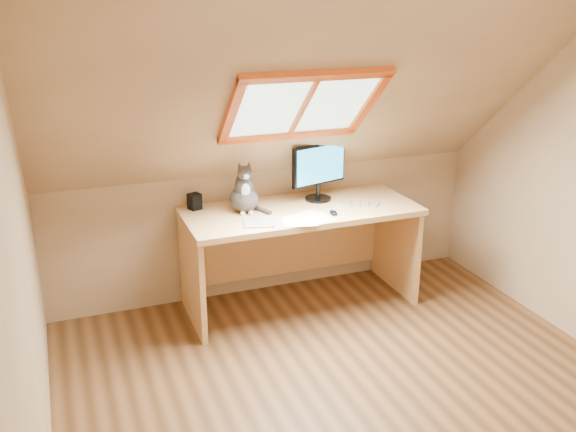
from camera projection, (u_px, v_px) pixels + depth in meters
name	position (u px, v px, depth m)	size (l,w,h in m)	color
ground	(366.00, 408.00, 3.79)	(3.50, 3.50, 0.00)	brown
room_shell	(386.00, 180.00, 3.23)	(3.52, 3.52, 2.41)	tan
desk	(297.00, 234.00, 4.93)	(1.75, 0.76, 0.80)	#DDB269
monitor	(319.00, 168.00, 4.88)	(0.47, 0.20, 0.44)	black
cat	(244.00, 193.00, 4.67)	(0.24, 0.28, 0.39)	#453F3D
desk_speaker	(195.00, 201.00, 4.74)	(0.08, 0.08, 0.12)	black
graphics_tablet	(264.00, 222.00, 4.47)	(0.28, 0.20, 0.01)	#B2B2B7
mouse	(333.00, 212.00, 4.64)	(0.05, 0.09, 0.03)	black
papers	(305.00, 220.00, 4.53)	(0.35, 0.30, 0.01)	white
cables	(355.00, 206.00, 4.81)	(0.51, 0.26, 0.01)	silver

